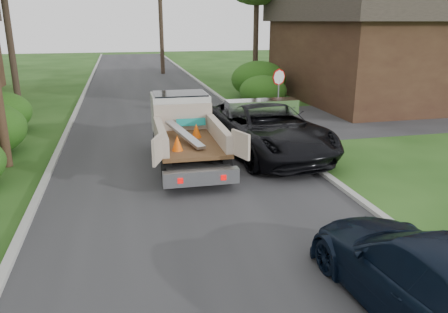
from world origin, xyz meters
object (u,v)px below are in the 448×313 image
house_right (375,45)px  stop_sign (279,84)px  black_pickup (265,128)px  flatbed_truck (184,126)px  navy_suv (427,278)px

house_right → stop_sign: bearing=-147.3°
black_pickup → flatbed_truck: bearing=169.0°
flatbed_truck → stop_sign: bearing=42.3°
house_right → black_pickup: 13.92m
flatbed_truck → navy_suv: (2.44, -9.29, -0.43)m
house_right → navy_suv: 21.48m
house_right → navy_suv: (-10.33, -18.68, -2.45)m
flatbed_truck → navy_suv: 9.61m
stop_sign → navy_suv: bearing=-100.5°
house_right → black_pickup: house_right is taller
house_right → navy_suv: bearing=-118.9°
stop_sign → flatbed_truck: stop_sign is taller
stop_sign → navy_suv: size_ratio=0.51×
stop_sign → black_pickup: (-2.12, -4.50, -0.88)m
house_right → flatbed_truck: house_right is taller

